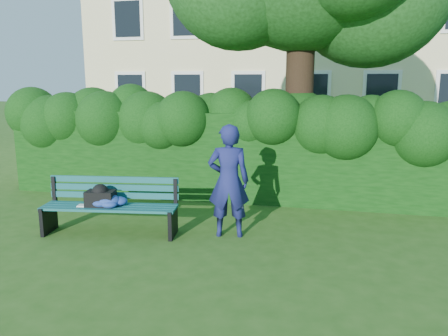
# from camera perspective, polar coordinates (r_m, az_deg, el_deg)

# --- Properties ---
(ground) EXTENTS (80.00, 80.00, 0.00)m
(ground) POSITION_cam_1_polar(r_m,az_deg,el_deg) (7.21, -1.07, -8.35)
(ground) COLOR #2B5417
(ground) RESTS_ON ground
(hedge) EXTENTS (10.00, 1.00, 1.80)m
(hedge) POSITION_cam_1_polar(r_m,az_deg,el_deg) (9.07, 2.25, 1.62)
(hedge) COLOR black
(hedge) RESTS_ON ground
(park_bench) EXTENTS (2.20, 0.84, 0.89)m
(park_bench) POSITION_cam_1_polar(r_m,az_deg,el_deg) (7.24, -14.89, -4.43)
(park_bench) COLOR #0F4B4F
(park_bench) RESTS_ON ground
(man_reading) EXTENTS (0.72, 0.54, 1.78)m
(man_reading) POSITION_cam_1_polar(r_m,az_deg,el_deg) (6.80, 0.61, -1.71)
(man_reading) COLOR #171C53
(man_reading) RESTS_ON ground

